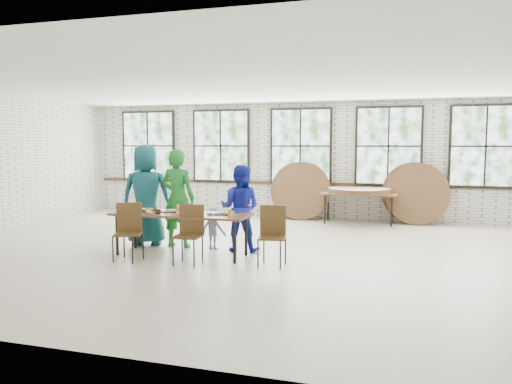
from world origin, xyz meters
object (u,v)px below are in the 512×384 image
dining_table (181,216)px  chair_near_left (129,227)px  chair_near_right (190,229)px  storage_table (359,196)px

dining_table → chair_near_left: size_ratio=2.53×
dining_table → chair_near_right: 0.60m
storage_table → chair_near_left: bearing=-125.3°
dining_table → storage_table: 5.13m
dining_table → storage_table: bearing=59.3°
chair_near_right → storage_table: chair_near_right is taller
storage_table → dining_table: bearing=-122.2°
chair_near_left → chair_near_right: 1.07m
dining_table → chair_near_left: 0.90m
chair_near_right → storage_table: (2.26, 4.87, 0.13)m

